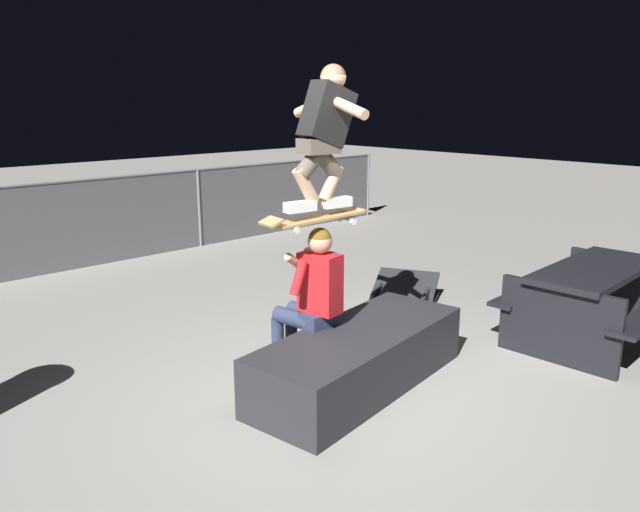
# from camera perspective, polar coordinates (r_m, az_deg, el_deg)

# --- Properties ---
(ground_plane) EXTENTS (40.00, 40.00, 0.00)m
(ground_plane) POSITION_cam_1_polar(r_m,az_deg,el_deg) (5.14, 1.82, -12.46)
(ground_plane) COLOR gray
(ledge_box_main) EXTENTS (2.18, 1.07, 0.48)m
(ledge_box_main) POSITION_cam_1_polar(r_m,az_deg,el_deg) (5.16, 3.64, -9.44)
(ledge_box_main) COLOR #28282D
(ledge_box_main) RESTS_ON ground
(person_sitting_on_ledge) EXTENTS (0.60, 0.78, 1.31)m
(person_sitting_on_ledge) POSITION_cam_1_polar(r_m,az_deg,el_deg) (5.17, -0.92, -3.58)
(person_sitting_on_ledge) COLOR #2D3856
(person_sitting_on_ledge) RESTS_ON ground
(skateboard) EXTENTS (1.04, 0.32, 0.13)m
(skateboard) POSITION_cam_1_polar(r_m,az_deg,el_deg) (4.95, -0.12, 3.52)
(skateboard) COLOR #AD8451
(skater_airborne) EXTENTS (0.63, 0.89, 1.12)m
(skater_airborne) POSITION_cam_1_polar(r_m,az_deg,el_deg) (4.90, 0.42, 11.51)
(skater_airborne) COLOR white
(kicker_ramp) EXTENTS (1.20, 1.09, 0.40)m
(kicker_ramp) POSITION_cam_1_polar(r_m,az_deg,el_deg) (7.20, 7.57, -4.03)
(kicker_ramp) COLOR #28282D
(kicker_ramp) RESTS_ON ground
(picnic_table_back) EXTENTS (1.76, 1.41, 0.75)m
(picnic_table_back) POSITION_cam_1_polar(r_m,az_deg,el_deg) (6.57, 23.99, -3.01)
(picnic_table_back) COLOR black
(picnic_table_back) RESTS_ON ground
(fence_back) EXTENTS (12.05, 0.05, 1.25)m
(fence_back) POSITION_cam_1_polar(r_m,az_deg,el_deg) (9.18, -21.73, 2.98)
(fence_back) COLOR slate
(fence_back) RESTS_ON ground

